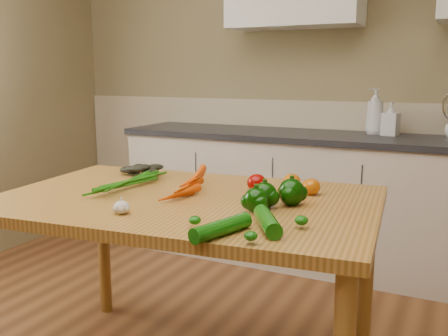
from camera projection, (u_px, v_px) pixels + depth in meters
room at (105, 88)px, 1.53m from camera, size 4.04×5.04×2.64m
counter_run at (328, 199)px, 3.36m from camera, size 2.84×0.64×1.14m
table at (186, 218)px, 2.02m from camera, size 1.59×1.10×0.80m
soap_bottle_a at (375, 111)px, 3.27m from camera, size 0.16×0.16×0.30m
soap_bottle_b at (391, 119)px, 3.19m from camera, size 0.11×0.11×0.22m
carrot_bunch at (170, 183)px, 2.09m from camera, size 0.30×0.24×0.08m
leafy_greens at (141, 164)px, 2.43m from camera, size 0.21×0.19×0.11m
garlic_bulb at (121, 207)px, 1.75m from camera, size 0.06×0.06×0.05m
pepper_a at (265, 195)px, 1.83m from camera, size 0.09×0.09×0.09m
pepper_b at (292, 192)px, 1.87m from camera, size 0.10×0.10×0.10m
pepper_c at (256, 200)px, 1.77m from camera, size 0.09×0.09×0.09m
tomato_a at (257, 183)px, 2.09m from camera, size 0.08×0.08×0.07m
tomato_b at (292, 182)px, 2.11m from camera, size 0.08×0.08×0.07m
tomato_c at (311, 187)px, 2.03m from camera, size 0.07×0.07×0.07m
zucchini_a at (267, 221)px, 1.57m from camera, size 0.16×0.22×0.05m
zucchini_b at (221, 228)px, 1.52m from camera, size 0.12×0.24×0.05m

